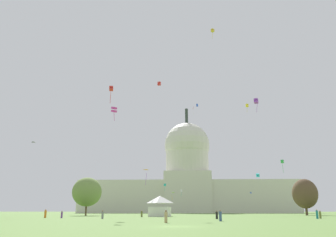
{
  "coord_description": "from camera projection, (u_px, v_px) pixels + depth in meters",
  "views": [
    {
      "loc": [
        1.15,
        -35.63,
        1.55
      ],
      "look_at": [
        -5.31,
        91.86,
        35.45
      ],
      "focal_mm": 37.04,
      "sensor_mm": 36.0,
      "label": 1
    }
  ],
  "objects": [
    {
      "name": "person_black_aisle_center",
      "position": [
        217.0,
        215.0,
        63.17
      ],
      "size": [
        0.55,
        0.55,
        1.54
      ],
      "rotation": [
        0.0,
        0.0,
        5.89
      ],
      "color": "black",
      "rests_on": "ground_plane"
    },
    {
      "name": "kite_gold_high",
      "position": [
        213.0,
        31.0,
        98.14
      ],
      "size": [
        1.07,
        1.07,
        2.87
      ],
      "rotation": [
        0.0,
        0.0,
        5.52
      ],
      "color": "gold"
    },
    {
      "name": "person_olive_mid_center",
      "position": [
        142.0,
        214.0,
        82.55
      ],
      "size": [
        0.59,
        0.59,
        1.53
      ],
      "rotation": [
        0.0,
        0.0,
        2.14
      ],
      "color": "olive",
      "rests_on": "ground_plane"
    },
    {
      "name": "person_teal_front_right",
      "position": [
        317.0,
        214.0,
        65.29
      ],
      "size": [
        0.42,
        0.42,
        1.77
      ],
      "rotation": [
        0.0,
        0.0,
        0.06
      ],
      "color": "#1E757A",
      "rests_on": "ground_plane"
    },
    {
      "name": "kite_blue_high",
      "position": [
        197.0,
        105.0,
        154.73
      ],
      "size": [
        0.84,
        0.54,
        1.39
      ],
      "rotation": [
        0.0,
        0.0,
        2.66
      ],
      "color": "blue"
    },
    {
      "name": "kite_blue_low",
      "position": [
        251.0,
        193.0,
        171.05
      ],
      "size": [
        0.84,
        0.78,
        0.86
      ],
      "rotation": [
        0.0,
        0.0,
        1.43
      ],
      "color": "blue"
    },
    {
      "name": "capitol_building",
      "position": [
        187.0,
        182.0,
        202.29
      ],
      "size": [
        122.73,
        27.93,
        62.17
      ],
      "color": "beige",
      "rests_on": "ground_plane"
    },
    {
      "name": "kite_yellow_high",
      "position": [
        247.0,
        106.0,
        154.6
      ],
      "size": [
        1.21,
        1.22,
        3.77
      ],
      "rotation": [
        0.0,
        0.0,
        0.11
      ],
      "color": "yellow"
    },
    {
      "name": "tree_west_mid",
      "position": [
        87.0,
        192.0,
        105.69
      ],
      "size": [
        11.96,
        11.72,
        11.34
      ],
      "color": "brown",
      "rests_on": "ground_plane"
    },
    {
      "name": "kite_magenta_mid",
      "position": [
        114.0,
        110.0,
        73.48
      ],
      "size": [
        1.36,
        1.36,
        3.12
      ],
      "rotation": [
        0.0,
        0.0,
        3.88
      ],
      "color": "#D1339E"
    },
    {
      "name": "person_orange_near_tent",
      "position": [
        45.0,
        214.0,
        73.39
      ],
      "size": [
        0.63,
        0.63,
        1.8
      ],
      "rotation": [
        0.0,
        0.0,
        2.09
      ],
      "color": "orange",
      "rests_on": "ground_plane"
    },
    {
      "name": "person_denim_near_tree_west",
      "position": [
        220.0,
        216.0,
        50.66
      ],
      "size": [
        0.57,
        0.57,
        1.62
      ],
      "rotation": [
        0.0,
        0.0,
        5.53
      ],
      "color": "#3D5684",
      "rests_on": "ground_plane"
    },
    {
      "name": "kite_violet_mid",
      "position": [
        256.0,
        101.0,
        87.3
      ],
      "size": [
        1.28,
        1.33,
        3.58
      ],
      "rotation": [
        0.0,
        0.0,
        5.91
      ],
      "color": "purple"
    },
    {
      "name": "kite_lime_low",
      "position": [
        172.0,
        193.0,
        140.59
      ],
      "size": [
        1.37,
        1.51,
        2.86
      ],
      "rotation": [
        0.0,
        0.0,
        4.06
      ],
      "color": "#8CD133"
    },
    {
      "name": "event_tent",
      "position": [
        160.0,
        206.0,
        89.33
      ],
      "size": [
        5.82,
        7.33,
        5.21
      ],
      "rotation": [
        0.0,
        0.0,
        -0.11
      ],
      "color": "white",
      "rests_on": "ground_plane"
    },
    {
      "name": "kite_red_mid",
      "position": [
        111.0,
        89.0,
        69.63
      ],
      "size": [
        0.85,
        0.9,
        3.59
      ],
      "rotation": [
        0.0,
        0.0,
        3.27
      ],
      "color": "red"
    },
    {
      "name": "person_olive_front_left",
      "position": [
        320.0,
        215.0,
        67.73
      ],
      "size": [
        0.55,
        0.55,
        1.6
      ],
      "rotation": [
        0.0,
        0.0,
        5.81
      ],
      "color": "olive",
      "rests_on": "ground_plane"
    },
    {
      "name": "kite_red_mid_b",
      "position": [
        159.0,
        84.0,
        82.48
      ],
      "size": [
        0.85,
        0.82,
        0.84
      ],
      "rotation": [
        0.0,
        0.0,
        1.36
      ],
      "color": "red"
    },
    {
      "name": "kite_black_low",
      "position": [
        36.0,
        144.0,
        81.43
      ],
      "size": [
        1.36,
        1.44,
        0.16
      ],
      "rotation": [
        0.0,
        0.0,
        2.18
      ],
      "color": "black"
    },
    {
      "name": "tree_east_far",
      "position": [
        305.0,
        194.0,
        114.01
      ],
      "size": [
        10.66,
        10.27,
        11.65
      ],
      "color": "brown",
      "rests_on": "ground_plane"
    },
    {
      "name": "kite_white_low",
      "position": [
        181.0,
        191.0,
        170.92
      ],
      "size": [
        1.06,
        0.73,
        3.33
      ],
      "rotation": [
        0.0,
        0.0,
        6.12
      ],
      "color": "white"
    },
    {
      "name": "ground_plane",
      "position": [
        175.0,
        227.0,
        34.05
      ],
      "size": [
        800.0,
        800.0,
        0.0
      ],
      "primitive_type": "plane",
      "color": "olive"
    },
    {
      "name": "person_tan_near_tree_east",
      "position": [
        166.0,
        217.0,
        44.25
      ],
      "size": [
        0.44,
        0.44,
        1.57
      ],
      "rotation": [
        0.0,
        0.0,
        0.14
      ],
      "color": "tan",
      "rests_on": "ground_plane"
    },
    {
      "name": "person_grey_edge_east",
      "position": [
        103.0,
        215.0,
        65.21
      ],
      "size": [
        0.47,
        0.47,
        1.54
      ],
      "rotation": [
        0.0,
        0.0,
        2.96
      ],
      "color": "gray",
      "rests_on": "ground_plane"
    },
    {
      "name": "kite_orange_low",
      "position": [
        147.0,
        171.0,
        99.43
      ],
      "size": [
        1.6,
        1.42,
        4.24
      ],
      "rotation": [
        0.0,
        0.0,
        0.66
      ],
      "color": "orange"
    },
    {
      "name": "kite_pink_high",
      "position": [
        193.0,
        109.0,
        188.22
      ],
      "size": [
        0.58,
        1.16,
        4.8
      ],
      "rotation": [
        0.0,
        0.0,
        0.69
      ],
      "color": "pink"
    },
    {
      "name": "person_purple_deep_crowd",
      "position": [
        62.0,
        215.0,
        70.6
      ],
      "size": [
        0.47,
        0.47,
        1.45
      ],
      "rotation": [
        0.0,
        0.0,
        1.85
      ],
      "color": "#703D93",
      "rests_on": "ground_plane"
    },
    {
      "name": "kite_cyan_low",
      "position": [
        258.0,
        175.0,
        94.83
      ],
      "size": [
        0.89,
        0.96,
        1.09
      ],
      "rotation": [
        0.0,
        0.0,
        3.08
      ],
      "color": "#33BCDB"
    },
    {
      "name": "kite_green_low",
      "position": [
        282.0,
        162.0,
        109.31
      ],
      "size": [
        1.15,
        1.16,
        4.2
      ],
      "rotation": [
        0.0,
        0.0,
        5.61
      ],
      "color": "green"
    },
    {
      "name": "kite_turquoise_low",
      "position": [
        165.0,
        185.0,
        154.3
      ],
      "size": [
        1.13,
        0.74,
        3.44
      ],
      "rotation": [
        0.0,
        0.0,
        5.06
      ],
      "color": "teal"
    }
  ]
}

